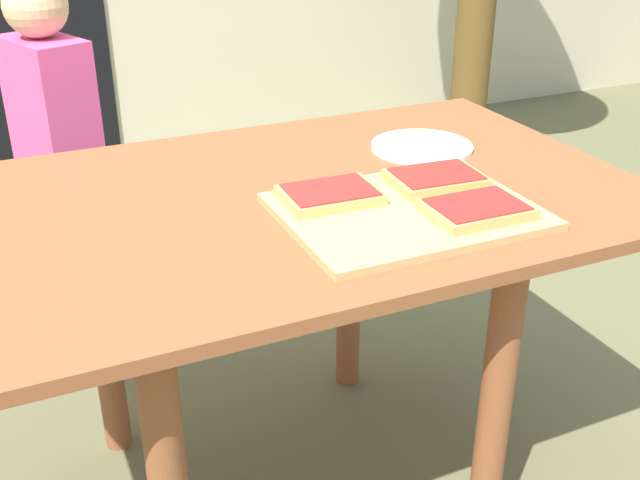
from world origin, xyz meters
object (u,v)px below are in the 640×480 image
object	(u,v)px
dining_table	(278,250)
child_left	(59,152)
pizza_slice_far_right	(436,178)
pizza_slice_near_right	(477,209)
cutting_board	(406,211)
plate_white_right	(422,147)
pizza_slice_far_left	(330,195)

from	to	relation	value
dining_table	child_left	world-z (taller)	child_left
pizza_slice_far_right	pizza_slice_near_right	xyz separation A→B (m)	(-0.01, -0.15, 0.00)
cutting_board	pizza_slice_near_right	distance (m)	0.12
pizza_slice_far_right	child_left	distance (m)	1.07
cutting_board	plate_white_right	bearing A→B (deg)	54.49
dining_table	pizza_slice_far_right	xyz separation A→B (m)	(0.28, -0.10, 0.13)
pizza_slice_far_right	plate_white_right	distance (m)	0.23
dining_table	cutting_board	world-z (taller)	cutting_board
pizza_slice_far_left	plate_white_right	xyz separation A→B (m)	(0.31, 0.20, -0.02)
dining_table	plate_white_right	bearing A→B (deg)	16.83
pizza_slice_far_right	pizza_slice_far_left	size ratio (longest dim) A/B	1.02
pizza_slice_far_left	child_left	distance (m)	0.97
pizza_slice_far_left	pizza_slice_far_right	bearing A→B (deg)	-2.88
plate_white_right	child_left	bearing A→B (deg)	134.60
pizza_slice_far_left	pizza_slice_near_right	xyz separation A→B (m)	(0.20, -0.16, 0.00)
pizza_slice_far_right	child_left	xyz separation A→B (m)	(-0.58, 0.89, -0.16)
pizza_slice_far_left	cutting_board	bearing A→B (deg)	-38.44
child_left	dining_table	bearing A→B (deg)	-69.39
child_left	pizza_slice_far_right	bearing A→B (deg)	-57.10
pizza_slice_far_right	plate_white_right	size ratio (longest dim) A/B	0.81
cutting_board	plate_white_right	distance (m)	0.35
cutting_board	pizza_slice_far_right	xyz separation A→B (m)	(0.10, 0.07, 0.02)
pizza_slice_far_right	pizza_slice_near_right	size ratio (longest dim) A/B	1.03
cutting_board	pizza_slice_far_right	size ratio (longest dim) A/B	2.43
cutting_board	pizza_slice_far_left	xyz separation A→B (m)	(-0.11, 0.08, 0.02)
pizza_slice_far_left	pizza_slice_near_right	world-z (taller)	same
cutting_board	child_left	xyz separation A→B (m)	(-0.47, 0.96, -0.14)
dining_table	pizza_slice_far_left	bearing A→B (deg)	-51.34
pizza_slice_far_left	plate_white_right	distance (m)	0.36
dining_table	pizza_slice_far_right	world-z (taller)	pizza_slice_far_right
cutting_board	child_left	world-z (taller)	child_left
plate_white_right	child_left	size ratio (longest dim) A/B	0.21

